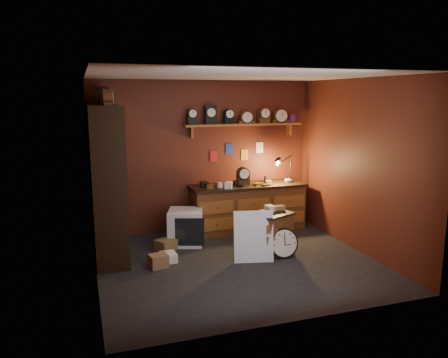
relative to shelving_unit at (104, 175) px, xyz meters
The scene contains 11 objects.
floor 2.40m from the shelving_unit, 28.68° to the right, with size 4.00×4.00×0.00m, color black.
room_shell 2.09m from the shelving_unit, 25.39° to the right, with size 4.02×3.62×2.71m.
shelving_unit is the anchor object (origin of this frame).
workbench 2.69m from the shelving_unit, 11.08° to the left, with size 2.11×0.66×1.36m.
low_cabinet 2.70m from the shelving_unit, 17.06° to the right, with size 0.71×0.67×0.74m.
big_round_clock 2.90m from the shelving_unit, 21.55° to the right, with size 0.46×0.16×0.47m.
white_panel 2.59m from the shelving_unit, 25.76° to the right, with size 0.59×0.03×0.78m, color silver.
mini_fridge 1.59m from the shelving_unit, ahead, with size 0.69×0.71×0.57m.
floor_box_a 1.47m from the shelving_unit, ahead, with size 0.29×0.25×0.18m, color olive.
floor_box_b 1.57m from the shelving_unit, 36.04° to the right, with size 0.22×0.26×0.13m, color white.
floor_box_c 1.55m from the shelving_unit, 50.47° to the right, with size 0.25×0.21×0.19m, color olive.
Camera 1 is at (-2.10, -5.74, 2.43)m, focal length 35.00 mm.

